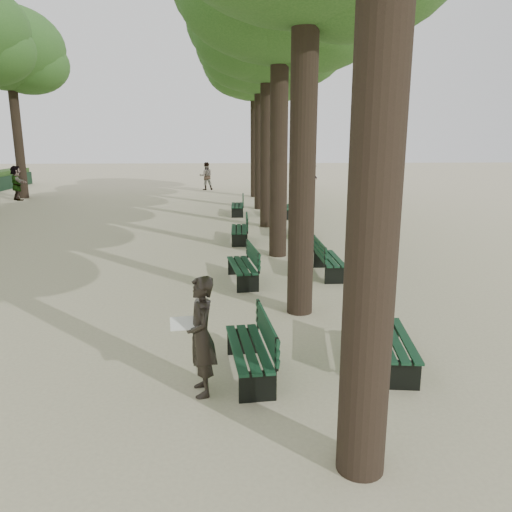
{
  "coord_description": "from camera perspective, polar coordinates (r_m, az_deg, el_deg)",
  "views": [
    {
      "loc": [
        0.14,
        -6.72,
        3.56
      ],
      "look_at": [
        0.6,
        3.0,
        1.2
      ],
      "focal_mm": 35.0,
      "sensor_mm": 36.0,
      "label": 1
    }
  ],
  "objects": [
    {
      "name": "ground",
      "position": [
        7.6,
        -3.55,
        -14.31
      ],
      "size": [
        120.0,
        120.0,
        0.0
      ],
      "primitive_type": "plane",
      "color": "beige",
      "rests_on": "ground"
    },
    {
      "name": "tree_central_3",
      "position": [
        20.18,
        1.32,
        25.32
      ],
      "size": [
        6.0,
        6.0,
        9.95
      ],
      "color": "#33261C",
      "rests_on": "ground"
    },
    {
      "name": "tree_central_4",
      "position": [
        25.09,
        0.45,
        23.01
      ],
      "size": [
        6.0,
        6.0,
        9.95
      ],
      "color": "#33261C",
      "rests_on": "ground"
    },
    {
      "name": "tree_central_5",
      "position": [
        30.03,
        -0.12,
        21.46
      ],
      "size": [
        6.0,
        6.0,
        9.95
      ],
      "color": "#33261C",
      "rests_on": "ground"
    },
    {
      "name": "tree_far_5",
      "position": [
        32.43,
        -26.46,
        20.42
      ],
      "size": [
        6.0,
        6.0,
        10.45
      ],
      "color": "#33261C",
      "rests_on": "ground"
    },
    {
      "name": "bench_left_0",
      "position": [
        7.69,
        -0.77,
        -11.66
      ],
      "size": [
        0.76,
        1.85,
        0.92
      ],
      "color": "black",
      "rests_on": "ground"
    },
    {
      "name": "bench_left_1",
      "position": [
        12.32,
        -1.56,
        -1.86
      ],
      "size": [
        0.81,
        1.86,
        0.92
      ],
      "color": "black",
      "rests_on": "ground"
    },
    {
      "name": "bench_left_2",
      "position": [
        17.06,
        -1.91,
        2.51
      ],
      "size": [
        0.59,
        1.81,
        0.92
      ],
      "color": "black",
      "rests_on": "ground"
    },
    {
      "name": "bench_left_3",
      "position": [
        22.94,
        -2.14,
        5.38
      ],
      "size": [
        0.6,
        1.81,
        0.92
      ],
      "color": "black",
      "rests_on": "ground"
    },
    {
      "name": "bench_right_0",
      "position": [
        8.28,
        15.31,
        -10.25
      ],
      "size": [
        0.79,
        1.86,
        0.92
      ],
      "color": "black",
      "rests_on": "ground"
    },
    {
      "name": "bench_right_1",
      "position": [
        13.11,
        8.33,
        -1.03
      ],
      "size": [
        0.6,
        1.81,
        0.92
      ],
      "color": "black",
      "rests_on": "ground"
    },
    {
      "name": "bench_right_2",
      "position": [
        18.13,
        5.24,
        3.12
      ],
      "size": [
        0.62,
        1.82,
        0.92
      ],
      "color": "black",
      "rests_on": "ground"
    },
    {
      "name": "bench_right_3",
      "position": [
        22.4,
        3.71,
        5.16
      ],
      "size": [
        0.7,
        1.84,
        0.92
      ],
      "color": "black",
      "rests_on": "ground"
    },
    {
      "name": "man_with_map",
      "position": [
        7.02,
        -6.27,
        -9.1
      ],
      "size": [
        0.67,
        0.74,
        1.71
      ],
      "color": "black",
      "rests_on": "ground"
    },
    {
      "name": "pedestrian_e",
      "position": [
        31.23,
        -25.68,
        7.53
      ],
      "size": [
        1.44,
        1.63,
        1.93
      ],
      "primitive_type": "imported",
      "rotation": [
        0.0,
        0.0,
        2.26
      ],
      "color": "#262628",
      "rests_on": "ground"
    },
    {
      "name": "pedestrian_b",
      "position": [
        35.32,
        6.38,
        9.15
      ],
      "size": [
        1.04,
        1.0,
        1.71
      ],
      "primitive_type": "imported",
      "rotation": [
        0.0,
        0.0,
        0.75
      ],
      "color": "#262628",
      "rests_on": "ground"
    },
    {
      "name": "pedestrian_a",
      "position": [
        33.83,
        -5.72,
        9.07
      ],
      "size": [
        0.94,
        0.52,
        1.83
      ],
      "primitive_type": "imported",
      "rotation": [
        0.0,
        0.0,
        3.32
      ],
      "color": "#262628",
      "rests_on": "ground"
    }
  ]
}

